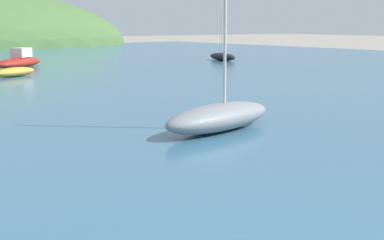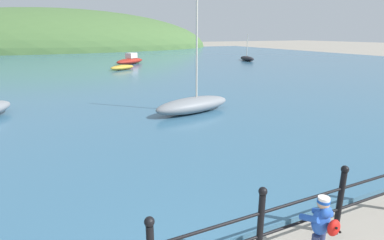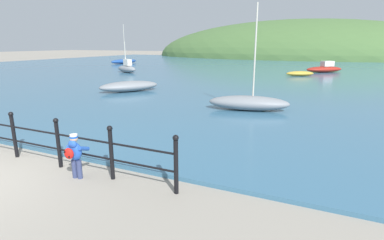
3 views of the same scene
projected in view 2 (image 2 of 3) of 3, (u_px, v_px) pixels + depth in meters
The scene contains 8 objects.
water at pixel (64, 65), 30.34m from camera, with size 80.00×60.00×0.10m, color #386684.
far_hillside at pixel (55, 49), 59.70m from camera, with size 64.27×35.35×15.53m.
iron_railing at pixel (210, 240), 3.78m from camera, with size 7.93×0.12×1.21m.
child_in_coat at pixel (322, 223), 4.18m from camera, with size 0.41×0.55×1.00m.
boat_nearest_quay at pixel (193, 105), 11.87m from camera, with size 3.53×1.71×4.35m.
boat_far_left at pixel (247, 58), 33.98m from camera, with size 1.60×3.22×2.97m.
boat_blue_hull at pixel (130, 60), 30.49m from camera, with size 3.88×3.54×1.09m.
boat_far_right at pixel (122, 67), 25.68m from camera, with size 2.53×1.84×0.42m.
Camera 2 is at (-1.31, -1.30, 3.17)m, focal length 28.00 mm.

